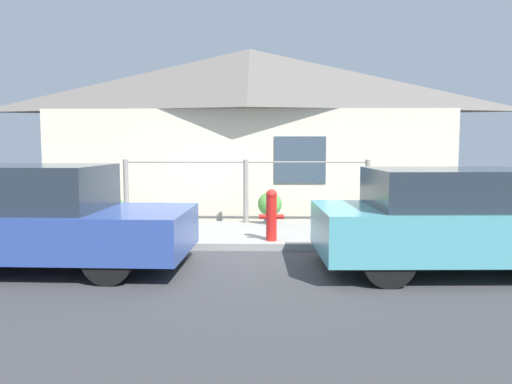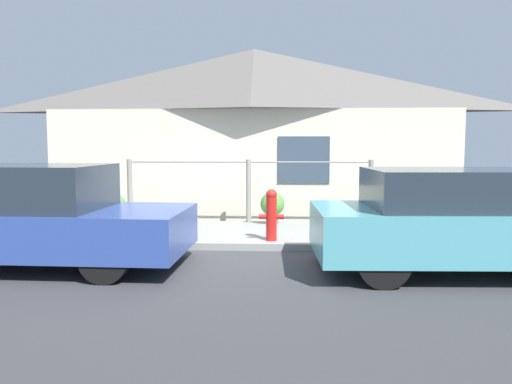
# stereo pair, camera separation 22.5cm
# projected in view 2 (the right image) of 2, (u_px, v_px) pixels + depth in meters

# --- Properties ---
(ground_plane) EXTENTS (60.00, 60.00, 0.00)m
(ground_plane) POSITION_uv_depth(u_px,v_px,m) (239.00, 251.00, 7.80)
(ground_plane) COLOR #38383A
(sidewalk) EXTENTS (24.00, 2.34, 0.11)m
(sidewalk) POSITION_uv_depth(u_px,v_px,m) (245.00, 234.00, 8.96)
(sidewalk) COLOR gray
(sidewalk) RESTS_ON ground_plane
(house) EXTENTS (9.35, 2.23, 3.87)m
(house) POSITION_uv_depth(u_px,v_px,m) (254.00, 87.00, 11.54)
(house) COLOR beige
(house) RESTS_ON ground_plane
(fence) EXTENTS (4.90, 0.10, 1.25)m
(fence) POSITION_uv_depth(u_px,v_px,m) (249.00, 188.00, 9.90)
(fence) COLOR gray
(fence) RESTS_ON sidewalk
(car_left) EXTENTS (4.32, 1.80, 1.39)m
(car_left) POSITION_uv_depth(u_px,v_px,m) (25.00, 217.00, 6.75)
(car_left) COLOR #2D4793
(car_left) RESTS_ON ground_plane
(car_right) EXTENTS (3.82, 1.86, 1.34)m
(car_right) POSITION_uv_depth(u_px,v_px,m) (458.00, 221.00, 6.43)
(car_right) COLOR teal
(car_right) RESTS_ON ground_plane
(fire_hydrant) EXTENTS (0.40, 0.18, 0.83)m
(fire_hydrant) POSITION_uv_depth(u_px,v_px,m) (271.00, 214.00, 8.01)
(fire_hydrant) COLOR red
(fire_hydrant) RESTS_ON sidewalk
(potted_plant_near_hydrant) EXTENTS (0.47, 0.47, 0.63)m
(potted_plant_near_hydrant) POSITION_uv_depth(u_px,v_px,m) (272.00, 205.00, 9.73)
(potted_plant_near_hydrant) COLOR slate
(potted_plant_near_hydrant) RESTS_ON sidewalk
(potted_plant_by_fence) EXTENTS (0.55, 0.55, 0.66)m
(potted_plant_by_fence) POSITION_uv_depth(u_px,v_px,m) (112.00, 209.00, 9.20)
(potted_plant_by_fence) COLOR slate
(potted_plant_by_fence) RESTS_ON sidewalk
(potted_plant_corner) EXTENTS (0.47, 0.47, 0.58)m
(potted_plant_corner) POSITION_uv_depth(u_px,v_px,m) (375.00, 213.00, 8.95)
(potted_plant_corner) COLOR #9E5638
(potted_plant_corner) RESTS_ON sidewalk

